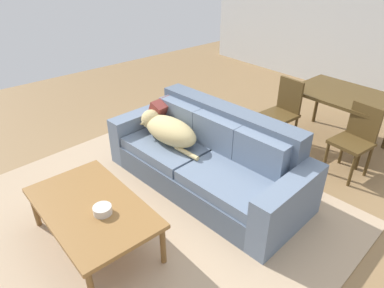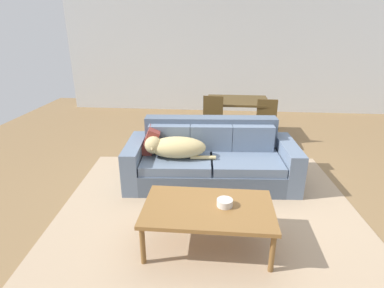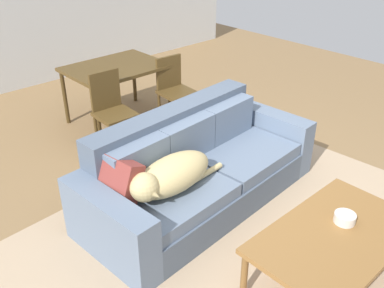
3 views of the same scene
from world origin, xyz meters
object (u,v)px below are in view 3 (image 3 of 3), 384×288
coffee_table (335,238)px  bowl_on_coffee_table (345,218)px  throw_pillow_by_left_arm (117,181)px  couch (196,170)px  dog_on_left_cushion (170,176)px  dining_chair_near_left (112,108)px  dining_table (116,72)px  dining_chair_near_right (174,87)px

coffee_table → bowl_on_coffee_table: bowl_on_coffee_table is taller
coffee_table → throw_pillow_by_left_arm: bearing=121.5°
throw_pillow_by_left_arm → bowl_on_coffee_table: 1.73m
couch → throw_pillow_by_left_arm: 0.89m
couch → coffee_table: couch is taller
dog_on_left_cushion → throw_pillow_by_left_arm: throw_pillow_by_left_arm is taller
coffee_table → dining_chair_near_left: bearing=90.8°
couch → dog_on_left_cushion: size_ratio=2.50×
dining_table → dog_on_left_cushion: bearing=-113.6°
dog_on_left_cushion → bowl_on_coffee_table: (0.67, -1.19, -0.09)m
bowl_on_coffee_table → coffee_table: bearing=-168.8°
dog_on_left_cushion → dining_table: size_ratio=0.81×
throw_pillow_by_left_arm → bowl_on_coffee_table: (1.03, -1.39, -0.11)m
dog_on_left_cushion → couch: bearing=18.9°
couch → coffee_table: (0.02, -1.43, 0.09)m
bowl_on_coffee_table → dining_table: 3.36m
couch → dining_chair_near_left: bearing=87.1°
dining_chair_near_left → dining_chair_near_right: (0.97, 0.07, -0.03)m
throw_pillow_by_left_arm → coffee_table: throw_pillow_by_left_arm is taller
dining_table → dining_chair_near_left: 0.78m
throw_pillow_by_left_arm → dining_table: throw_pillow_by_left_arm is taller
couch → dining_chair_near_left: 1.37m
bowl_on_coffee_table → dining_chair_near_left: dining_chair_near_left is taller
dining_chair_near_left → couch: bearing=-86.4°
dining_table → dining_chair_near_right: bearing=-46.7°
throw_pillow_by_left_arm → bowl_on_coffee_table: throw_pillow_by_left_arm is taller
dining_chair_near_right → couch: bearing=-119.2°
dog_on_left_cushion → coffee_table: 1.33m
dog_on_left_cushion → dining_chair_near_right: bearing=44.7°
dog_on_left_cushion → throw_pillow_by_left_arm: size_ratio=2.59×
coffee_table → dining_chair_near_left: (-0.04, 2.78, 0.11)m
coffee_table → dining_table: bearing=82.7°
dog_on_left_cushion → dining_chair_near_right: dining_chair_near_right is taller
dog_on_left_cushion → bowl_on_coffee_table: bearing=-64.5°
dog_on_left_cushion → dining_table: bearing=62.7°
dining_table → throw_pillow_by_left_arm: bearing=-123.7°
dog_on_left_cushion → dining_table: 2.35m
couch → throw_pillow_by_left_arm: size_ratio=6.48×
throw_pillow_by_left_arm → coffee_table: bearing=-58.5°
dining_table → dining_chair_near_right: size_ratio=1.38×
couch → dog_on_left_cushion: (-0.49, -0.20, 0.25)m
dog_on_left_cushion → coffee_table: bearing=-71.2°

